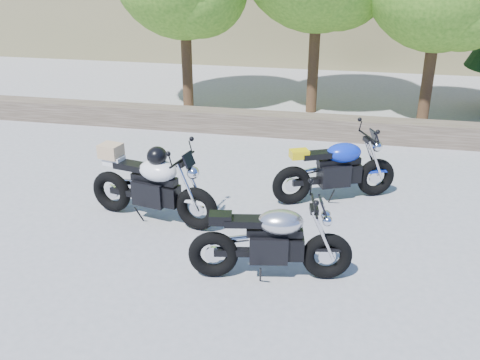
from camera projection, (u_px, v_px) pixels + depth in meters
name	position (u px, v px, depth m)	size (l,w,h in m)	color
ground	(213.00, 254.00, 7.70)	(90.00, 90.00, 0.00)	gray
stone_wall	(270.00, 124.00, 12.54)	(22.00, 0.55, 0.50)	#463C2F
silver_bike	(271.00, 242.00, 6.96)	(2.16, 0.70, 1.09)	black
white_bike	(151.00, 184.00, 8.43)	(2.28, 0.80, 1.27)	black
blue_bike	(336.00, 170.00, 9.16)	(2.11, 1.10, 1.12)	black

